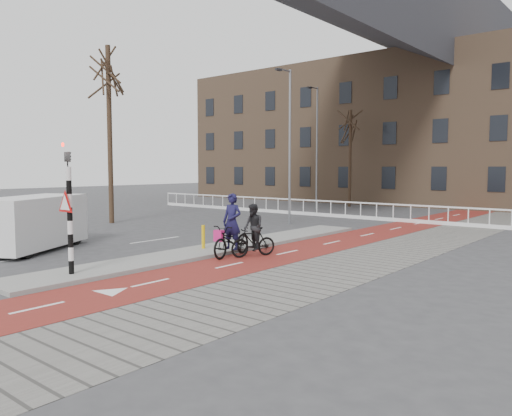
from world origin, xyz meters
The scene contains 15 objects.
ground centered at (0.00, 0.00, 0.00)m, with size 120.00×120.00×0.00m, color #38383A.
bike_lane centered at (1.50, 10.00, 0.01)m, with size 2.50×60.00×0.01m, color maroon.
sidewalk centered at (4.30, 10.00, 0.01)m, with size 3.00×60.00×0.01m, color slate.
curb_island centered at (-0.70, 4.00, 0.06)m, with size 1.80×16.00×0.12m, color gray.
traffic_signal centered at (-0.60, -2.02, 1.99)m, with size 0.80×0.80×3.68m.
bollard centered at (-0.91, 3.25, 0.54)m, with size 0.12×0.12×0.83m, color #E4B50C.
cyclist_near centered at (0.55, 3.16, 0.72)m, with size 1.04×2.14×2.11m.
cyclist_far centered at (1.11, 3.60, 0.74)m, with size 1.05×1.67×1.77m.
van centered at (-5.84, -0.46, 1.02)m, with size 3.82×4.81×1.94m.
railing centered at (-5.00, 17.00, 0.31)m, with size 28.00×0.10×0.99m.
townhouse_row centered at (-3.00, 32.00, 7.81)m, with size 46.00×10.00×15.90m.
tree_left centered at (-11.36, 6.58, 4.69)m, with size 0.26×0.26×9.39m, color black.
tree_mid centered at (-7.13, 24.90, 3.67)m, with size 0.24×0.24×7.34m, color black.
streetlight_near centered at (-3.66, 12.25, 4.01)m, with size 0.12×0.12×8.02m, color slate.
streetlight_left centered at (-7.96, 21.53, 4.35)m, with size 0.12×0.12×8.70m, color slate.
Camera 1 is at (11.70, -9.03, 2.98)m, focal length 35.00 mm.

